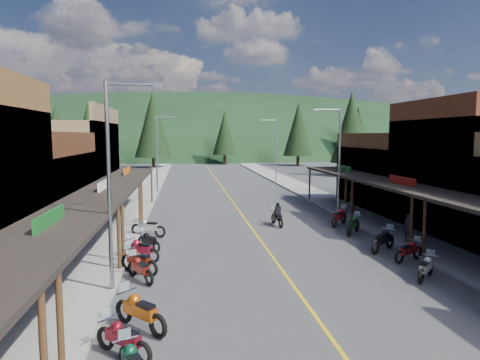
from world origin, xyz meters
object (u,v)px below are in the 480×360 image
object	(u,v)px
pine_2	(153,124)
bike_west_9	(148,226)
pine_1	(88,129)
bike_west_8	(149,240)
pine_8	(56,136)
pine_11	(351,127)
shop_west_3	(58,169)
pine_7	(57,130)
bike_east_9	(339,216)
shop_east_3	(401,177)
streetlight_2	(338,157)
streetlight_3	(275,148)
bike_west_5	(140,267)
pedestrian_east_b	(351,202)
streetlight_0	(113,177)
bike_east_6	(409,250)
bike_west_3	(123,337)
bike_west_7	(141,248)
pine_3	(225,133)
pine_10	(99,131)
bike_east_5	(426,267)
rider_on_bike	(277,216)
bike_east_7	(383,239)
shop_west_2	(7,201)
bike_west_6	(139,260)
pine_4	(298,129)
streetlight_1	(158,151)
pedestrian_east_a	(408,228)
bike_west_4	(140,310)
pine_6	(420,133)
bike_east_8	(353,224)
shop_east_2	(480,176)

from	to	relation	value
pine_2	bike_west_9	xyz separation A→B (m)	(3.52, -54.91, -7.35)
pine_1	bike_west_8	xyz separation A→B (m)	(17.79, -69.94, -6.70)
pine_8	pine_11	size ratio (longest dim) A/B	0.81
shop_west_3	pine_7	xyz separation A→B (m)	(-18.22, 64.70, 3.72)
shop_west_3	bike_east_9	xyz separation A→B (m)	(19.71, -6.67, -2.86)
shop_east_3	bike_west_9	xyz separation A→B (m)	(-20.24, -8.21, -1.89)
pine_11	streetlight_2	bearing A→B (deg)	-113.51
streetlight_3	pine_1	size ratio (longest dim) A/B	0.64
bike_west_5	pedestrian_east_b	xyz separation A→B (m)	(14.36, 13.16, 0.36)
streetlight_0	bike_west_5	distance (m)	4.13
pine_11	bike_east_6	size ratio (longest dim) A/B	6.27
pine_1	bike_west_3	world-z (taller)	pine_1
streetlight_3	bike_west_7	size ratio (longest dim) A/B	3.71
pine_3	bike_east_9	xyz separation A→B (m)	(1.93, -61.37, -5.82)
pine_10	bike_east_9	xyz separation A→B (m)	(23.93, -45.37, -6.12)
bike_east_5	rider_on_bike	xyz separation A→B (m)	(-3.90, 11.27, 0.09)
shop_east_3	bike_east_7	size ratio (longest dim) A/B	4.75
shop_west_2	bike_west_6	xyz separation A→B (m)	(7.44, -5.45, -1.91)
bike_east_7	bike_east_9	bearing A→B (deg)	141.88
pedestrian_east_b	bike_east_6	bearing A→B (deg)	41.16
bike_west_6	pine_4	bearing A→B (deg)	20.57
pine_7	rider_on_bike	world-z (taller)	pine_7
streetlight_0	bike_west_5	xyz separation A→B (m)	(0.79, 1.19, -3.87)
pine_4	bike_east_5	world-z (taller)	pine_4
streetlight_3	rider_on_bike	size ratio (longest dim) A/B	3.64
shop_east_3	streetlight_1	distance (m)	23.39
shop_west_2	pedestrian_east_a	distance (m)	21.86
bike_west_9	pedestrian_east_a	distance (m)	14.88
streetlight_1	bike_west_6	size ratio (longest dim) A/B	3.69
pine_10	pine_2	bearing A→B (deg)	45.00
pine_3	bike_west_4	world-z (taller)	pine_3
pine_7	bike_west_9	size ratio (longest dim) A/B	5.58
pine_2	bike_east_5	size ratio (longest dim) A/B	7.15
streetlight_1	bike_west_4	size ratio (longest dim) A/B	3.40
pine_10	pedestrian_east_b	world-z (taller)	pine_10
streetlight_1	pine_10	size ratio (longest dim) A/B	0.69
streetlight_3	pine_2	xyz separation A→B (m)	(-16.95, 28.00, 3.53)
streetlight_0	pine_2	bearing A→B (deg)	92.73
shop_east_3	bike_west_5	bearing A→B (deg)	-141.03
pine_6	bike_west_8	world-z (taller)	pine_6
streetlight_1	streetlight_3	world-z (taller)	same
streetlight_0	bike_east_6	world-z (taller)	streetlight_0
streetlight_1	pine_7	world-z (taller)	pine_7
bike_east_8	shop_west_2	bearing A→B (deg)	-139.81
bike_east_9	pine_11	bearing A→B (deg)	109.24
shop_east_2	bike_west_8	size ratio (longest dim) A/B	5.77
streetlight_1	bike_west_3	distance (m)	33.25
shop_east_3	streetlight_3	size ratio (longest dim) A/B	1.36
pine_4	pine_10	size ratio (longest dim) A/B	1.08
bike_east_7	streetlight_0	bearing A→B (deg)	-109.81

